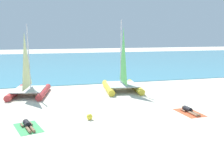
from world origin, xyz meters
TOP-DOWN VIEW (x-y plane):
  - ground_plane at (0.00, 10.00)m, footprint 120.00×120.00m
  - ocean_water at (0.00, 31.44)m, footprint 120.00×40.00m
  - sailboat_yellow at (1.68, 8.22)m, footprint 3.27×4.65m
  - sailboat_red at (-5.60, 8.35)m, footprint 3.26×4.44m
  - towel_left at (-5.36, 1.19)m, footprint 1.57×2.13m
  - sunbather_left at (-5.38, 1.25)m, footprint 0.80×1.55m
  - towel_right at (3.70, 1.34)m, footprint 1.21×1.96m
  - sunbather_right at (3.70, 1.40)m, footprint 0.57×1.57m
  - beach_ball at (-2.20, 1.64)m, footprint 0.33×0.33m

SIDE VIEW (x-z plane):
  - ground_plane at x=0.00m, z-range 0.00..0.00m
  - towel_left at x=-5.36m, z-range 0.00..0.01m
  - towel_right at x=3.70m, z-range 0.00..0.01m
  - ocean_water at x=0.00m, z-range 0.00..0.05m
  - sunbather_left at x=-5.38m, z-range -0.02..0.28m
  - sunbather_right at x=3.70m, z-range -0.02..0.28m
  - beach_ball at x=-2.20m, z-range 0.00..0.33m
  - sailboat_red at x=-5.60m, z-range -1.85..3.43m
  - sailboat_yellow at x=1.68m, z-range -2.00..3.69m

